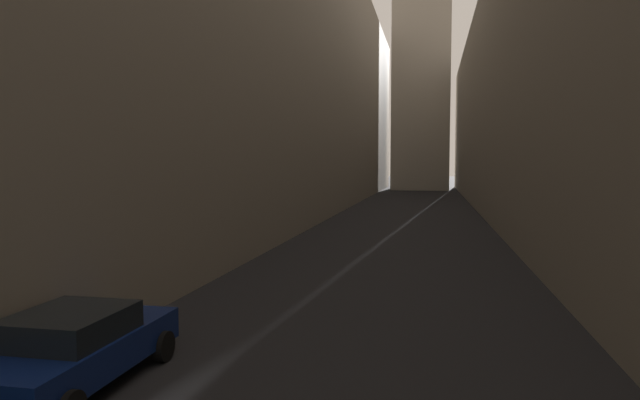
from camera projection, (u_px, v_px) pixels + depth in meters
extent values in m
plane|color=black|center=(405.00, 220.00, 39.18)|extent=(264.00, 264.00, 0.00)
cube|color=gray|center=(245.00, 65.00, 42.83)|extent=(13.96, 108.00, 23.21)
cube|color=gray|center=(595.00, 89.00, 38.02)|extent=(14.35, 108.00, 18.22)
cube|color=#9E9384|center=(422.00, 52.00, 83.49)|extent=(8.45, 8.45, 41.42)
cube|color=navy|center=(76.00, 353.00, 9.93)|extent=(1.83, 4.39, 0.62)
cube|color=black|center=(70.00, 325.00, 9.75)|extent=(1.68, 2.02, 0.49)
cylinder|color=black|center=(83.00, 341.00, 11.59)|extent=(0.22, 0.62, 0.62)
cylinder|color=black|center=(163.00, 346.00, 11.23)|extent=(0.22, 0.62, 0.62)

